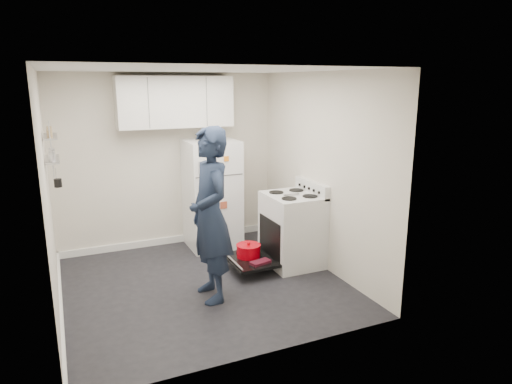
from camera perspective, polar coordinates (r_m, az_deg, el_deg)
name	(u,v)px	position (r m, az deg, el deg)	size (l,w,h in m)	color
room	(198,186)	(5.26, -7.26, 0.70)	(3.21, 3.21, 2.51)	black
electric_range	(291,230)	(6.05, 4.44, -4.78)	(0.66, 0.76, 1.10)	silver
open_oven_door	(249,255)	(5.93, -0.82, -7.89)	(0.55, 0.70, 0.24)	black
refrigerator	(212,194)	(6.65, -5.54, -0.20)	(0.72, 0.74, 1.64)	white
upper_cabinets	(175,102)	(6.52, -10.06, 11.03)	(1.60, 0.33, 0.70)	silver
wall_shelf_rack	(51,148)	(5.42, -24.20, 5.03)	(0.14, 0.60, 0.61)	#B2B2B7
person	(210,215)	(4.98, -5.74, -2.92)	(0.70, 0.46, 1.92)	#192338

